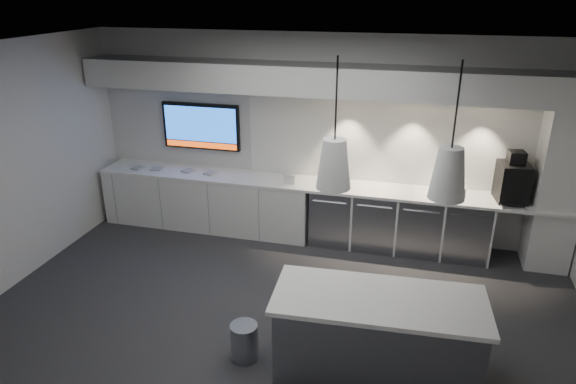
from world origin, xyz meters
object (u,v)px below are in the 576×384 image
(island, at_px, (377,335))
(coffee_machine, at_px, (512,181))
(bin, at_px, (244,342))
(wall_tv, at_px, (201,126))

(island, bearing_deg, coffee_machine, 58.19)
(bin, bearing_deg, coffee_machine, 45.62)
(island, xyz_separation_m, coffee_machine, (1.49, 2.72, 0.75))
(wall_tv, xyz_separation_m, island, (3.06, -2.97, -1.13))
(bin, relative_size, coffee_machine, 0.58)
(island, bearing_deg, wall_tv, 132.62)
(wall_tv, bearing_deg, island, -44.19)
(coffee_machine, bearing_deg, island, -126.21)
(coffee_machine, bearing_deg, wall_tv, 169.29)
(island, relative_size, bin, 5.15)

